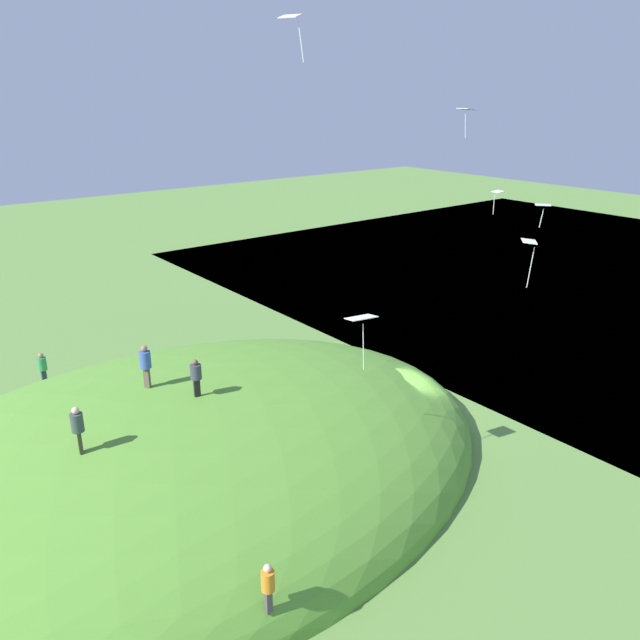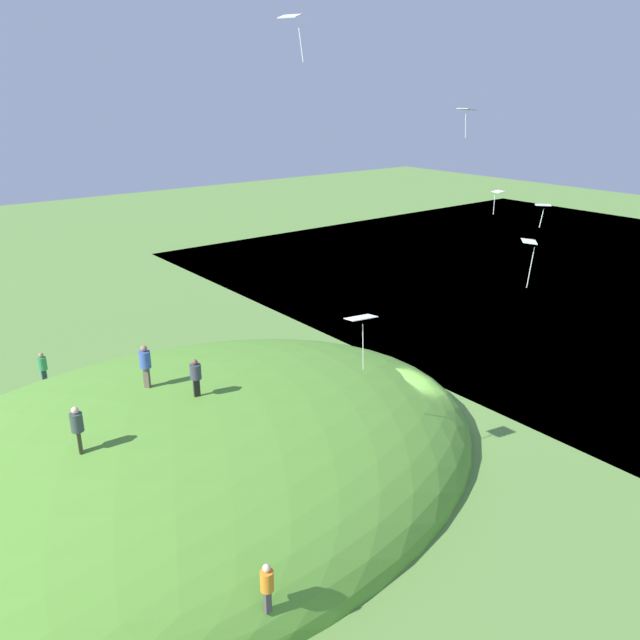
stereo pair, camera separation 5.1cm
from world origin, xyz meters
TOP-DOWN VIEW (x-y plane):
  - ground_plane at (0.00, 0.00)m, footprint 160.00×160.00m
  - grass_hill at (11.61, -2.99)m, footprint 29.17×20.38m
  - person_on_hilltop at (10.96, -2.00)m, footprint 0.50×0.50m
  - person_near_shore at (13.41, 6.61)m, footprint 0.45×0.45m
  - person_walking_path at (14.19, -12.33)m, footprint 0.49×0.49m
  - person_watching_kites at (15.87, -1.03)m, footprint 0.48×0.48m
  - person_with_child at (12.18, -3.94)m, footprint 0.62×0.62m
  - kite_0 at (-4.23, 2.61)m, footprint 0.78×0.82m
  - kite_1 at (-7.45, -4.75)m, footprint 0.79×1.02m
  - kite_2 at (-7.57, -2.32)m, footprint 0.59×0.69m
  - kite_4 at (7.93, 0.52)m, footprint 0.70×0.80m
  - kite_6 at (-2.15, 3.52)m, footprint 1.04×1.01m
  - kite_7 at (5.94, 1.99)m, footprint 1.21×0.95m

SIDE VIEW (x-z plane):
  - ground_plane at x=0.00m, z-range 0.00..0.00m
  - grass_hill at x=11.61m, z-range -3.93..3.93m
  - person_near_shore at x=13.41m, z-range 1.44..3.12m
  - person_walking_path at x=14.19m, z-range 1.63..3.36m
  - person_watching_kites at x=15.87m, z-range 3.90..5.64m
  - person_on_hilltop at x=10.96m, z-range 4.10..5.67m
  - person_with_child at x=12.18m, z-range 4.14..5.98m
  - kite_7 at x=5.94m, z-range 5.99..8.24m
  - kite_6 at x=-2.15m, z-range 8.12..10.16m
  - kite_2 at x=-7.57m, z-range 9.48..10.71m
  - kite_0 at x=-4.23m, z-range 9.91..10.94m
  - kite_1 at x=-7.45m, z-range 13.50..15.05m
  - kite_4 at x=7.93m, z-range 16.66..18.12m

